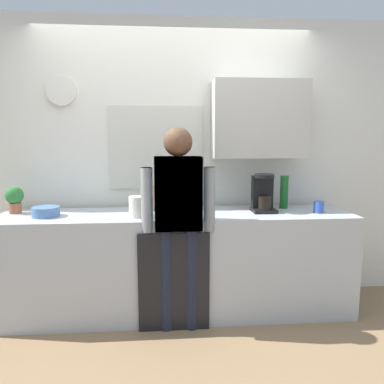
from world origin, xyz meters
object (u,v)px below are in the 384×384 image
Objects in this scene: bottle_green_wine at (284,192)px; mixing_bowl at (46,212)px; coffee_maker at (263,195)px; dish_soap at (149,205)px; person_at_sink at (178,213)px; bottle_amber_beer at (157,198)px; person_guest at (178,213)px; cup_blue_mug at (319,207)px; bottle_clear_soda at (173,201)px; storage_canister at (138,207)px; potted_plant at (15,198)px.

bottle_green_wine is 1.36× the size of mixing_bowl.
dish_soap is (-0.99, -0.06, -0.07)m from coffee_maker.
bottle_amber_beer is at bearing 111.93° from person_at_sink.
person_at_sink reaches higher than dish_soap.
bottle_green_wine reaches higher than dish_soap.
mixing_bowl is at bearing 2.22° from person_guest.
bottle_amber_beer reaches higher than dish_soap.
bottle_amber_beer reaches higher than cup_blue_mug.
bottle_clear_soda is at bearing -174.25° from cup_blue_mug.
coffee_maker is 0.82m from person_guest.
mixing_bowl is 0.76m from storage_canister.
potted_plant is 1.44m from person_guest.
potted_plant reaches higher than storage_canister.
storage_canister is (0.75, -0.08, 0.04)m from mixing_bowl.
person_at_sink is (-0.75, -0.32, -0.08)m from coffee_maker.
person_at_sink is (0.23, -0.27, -0.01)m from dish_soap.
mixing_bowl is at bearing 173.90° from storage_canister.
bottle_amber_beer is (-1.15, -0.04, -0.03)m from bottle_green_wine.
potted_plant is 1.35× the size of storage_canister.
cup_blue_mug is 1.45m from dish_soap.
bottle_amber_beer is 1.35× the size of storage_canister.
person_at_sink reaches higher than storage_canister.
bottle_clear_soda is 1.27× the size of mixing_bowl.
dish_soap is 0.13m from storage_canister.
bottle_clear_soda is at bearing 113.22° from person_at_sink.
bottle_amber_beer is at bearing -177.90° from bottle_green_wine.
bottle_amber_beer is 1.00× the size of potted_plant.
dish_soap is 0.36m from person_guest.
potted_plant is (-2.59, 0.20, 0.08)m from cup_blue_mug.
cup_blue_mug is 0.06× the size of person_guest.
storage_canister is at bearing -178.41° from cup_blue_mug.
potted_plant is (-2.13, 0.09, -0.01)m from coffee_maker.
bottle_green_wine is at bearing 19.20° from bottle_clear_soda.
bottle_clear_soda is 1.65× the size of storage_canister.
storage_canister is at bearing -13.09° from person_guest.
bottle_green_wine is 1.23m from dish_soap.
cup_blue_mug is at bearing -4.35° from potted_plant.
person_at_sink reaches higher than bottle_green_wine.
mixing_bowl is (-1.03, 0.16, -0.10)m from bottle_clear_soda.
mixing_bowl is at bearing -27.94° from potted_plant.
bottle_green_wine is at bearing -139.64° from person_guest.
storage_canister is 0.11× the size of person_guest.
mixing_bowl is 0.96× the size of potted_plant.
dish_soap is 0.36m from person_at_sink.
dish_soap is (1.14, -0.15, -0.05)m from potted_plant.
bottle_amber_beer and potted_plant have the same top height.
potted_plant is at bearing 172.55° from dish_soap.
dish_soap is (0.84, 0.01, 0.04)m from mixing_bowl.
bottle_clear_soda is at bearing -163.93° from coffee_maker.
person_guest is at bearing -13.51° from mixing_bowl.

